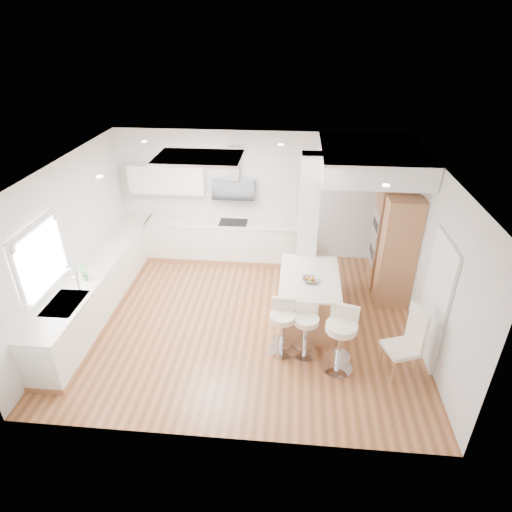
# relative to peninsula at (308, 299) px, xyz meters

# --- Properties ---
(ground) EXTENTS (6.00, 6.00, 0.00)m
(ground) POSITION_rel_peninsula_xyz_m (-1.10, -0.09, -0.47)
(ground) COLOR #A9683E
(ground) RESTS_ON ground
(ceiling) EXTENTS (6.00, 5.00, 0.02)m
(ceiling) POSITION_rel_peninsula_xyz_m (-1.10, -0.09, -0.47)
(ceiling) COLOR white
(ceiling) RESTS_ON ground
(wall_back) EXTENTS (6.00, 0.04, 2.80)m
(wall_back) POSITION_rel_peninsula_xyz_m (-1.10, 2.41, 0.93)
(wall_back) COLOR silver
(wall_back) RESTS_ON ground
(wall_left) EXTENTS (0.04, 5.00, 2.80)m
(wall_left) POSITION_rel_peninsula_xyz_m (-4.10, -0.09, 0.93)
(wall_left) COLOR silver
(wall_left) RESTS_ON ground
(wall_right) EXTENTS (0.04, 5.00, 2.80)m
(wall_right) POSITION_rel_peninsula_xyz_m (1.90, -0.09, 0.93)
(wall_right) COLOR silver
(wall_right) RESTS_ON ground
(skylight) EXTENTS (4.10, 2.10, 0.06)m
(skylight) POSITION_rel_peninsula_xyz_m (-1.89, 0.51, 2.30)
(skylight) COLOR white
(skylight) RESTS_ON ground
(window_left) EXTENTS (0.06, 1.28, 1.07)m
(window_left) POSITION_rel_peninsula_xyz_m (-4.06, -0.99, 1.23)
(window_left) COLOR white
(window_left) RESTS_ON ground
(doorway_right) EXTENTS (0.05, 1.00, 2.10)m
(doorway_right) POSITION_rel_peninsula_xyz_m (1.87, -0.69, 0.53)
(doorway_right) COLOR #483F38
(doorway_right) RESTS_ON ground
(counter_left) EXTENTS (0.63, 4.50, 1.35)m
(counter_left) POSITION_rel_peninsula_xyz_m (-3.80, 0.14, -0.01)
(counter_left) COLOR #B97C4F
(counter_left) RESTS_ON ground
(counter_back) EXTENTS (3.62, 0.63, 2.50)m
(counter_back) POSITION_rel_peninsula_xyz_m (-2.02, 2.14, 0.23)
(counter_back) COLOR #B97C4F
(counter_back) RESTS_ON ground
(pillar) EXTENTS (0.35, 0.35, 2.80)m
(pillar) POSITION_rel_peninsula_xyz_m (-0.05, 0.86, 0.93)
(pillar) COLOR white
(pillar) RESTS_ON ground
(soffit) EXTENTS (1.78, 2.20, 0.40)m
(soffit) POSITION_rel_peninsula_xyz_m (1.00, 1.31, 2.13)
(soffit) COLOR white
(soffit) RESTS_ON ground
(oven_column) EXTENTS (0.63, 1.21, 2.10)m
(oven_column) POSITION_rel_peninsula_xyz_m (1.57, 1.14, 0.58)
(oven_column) COLOR #B97C4F
(oven_column) RESTS_ON ground
(peninsula) EXTENTS (1.02, 1.53, 1.00)m
(peninsula) POSITION_rel_peninsula_xyz_m (0.00, 0.00, 0.00)
(peninsula) COLOR #B97C4F
(peninsula) RESTS_ON ground
(bar_stool_a) EXTENTS (0.44, 0.44, 0.96)m
(bar_stool_a) POSITION_rel_peninsula_xyz_m (-0.42, -0.86, 0.07)
(bar_stool_a) COLOR silver
(bar_stool_a) RESTS_ON ground
(bar_stool_b) EXTENTS (0.43, 0.43, 0.93)m
(bar_stool_b) POSITION_rel_peninsula_xyz_m (-0.05, -0.88, 0.05)
(bar_stool_b) COLOR silver
(bar_stool_b) RESTS_ON ground
(bar_stool_c) EXTENTS (0.61, 0.61, 1.09)m
(bar_stool_c) POSITION_rel_peninsula_xyz_m (0.45, -1.16, 0.14)
(bar_stool_c) COLOR silver
(bar_stool_c) RESTS_ON ground
(dining_chair) EXTENTS (0.58, 0.58, 1.17)m
(dining_chair) POSITION_rel_peninsula_xyz_m (1.44, -1.15, 0.16)
(dining_chair) COLOR #F3E6C6
(dining_chair) RESTS_ON ground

